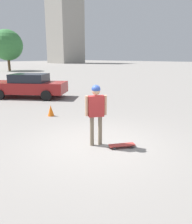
% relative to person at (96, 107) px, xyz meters
% --- Properties ---
extents(ground_plane, '(220.00, 220.00, 0.00)m').
position_rel_person_xyz_m(ground_plane, '(0.00, 0.00, -1.16)').
color(ground_plane, gray).
extents(person, '(0.43, 0.53, 1.80)m').
position_rel_person_xyz_m(person, '(0.00, 0.00, 0.00)').
color(person, '#7A6B56').
rests_on(person, ground_plane).
extents(skateboard, '(0.65, 0.76, 0.08)m').
position_rel_person_xyz_m(skateboard, '(-0.69, -0.35, -1.09)').
color(skateboard, '#A5332D').
rests_on(skateboard, ground_plane).
extents(car_parked_near, '(4.96, 4.25, 1.51)m').
position_rel_person_xyz_m(car_parked_near, '(8.39, -3.04, -0.38)').
color(car_parked_near, maroon).
rests_on(car_parked_near, ground_plane).
extents(building_block_distant, '(9.95, 11.20, 26.22)m').
position_rel_person_xyz_m(building_block_distant, '(63.82, -54.93, 11.95)').
color(building_block_distant, '#9E998E').
rests_on(building_block_distant, ground_plane).
extents(tree_distant, '(5.47, 5.47, 7.31)m').
position_rel_person_xyz_m(tree_distant, '(35.28, -15.86, 3.41)').
color(tree_distant, brown).
rests_on(tree_distant, ground_plane).
extents(traffic_cone, '(0.28, 0.28, 0.49)m').
position_rel_person_xyz_m(traffic_cone, '(3.67, -1.15, -0.91)').
color(traffic_cone, orange).
rests_on(traffic_cone, ground_plane).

